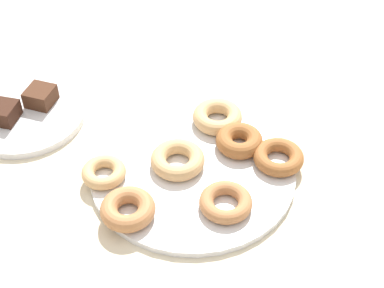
% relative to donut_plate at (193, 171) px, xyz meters
% --- Properties ---
extents(ground_plane, '(2.40, 2.40, 0.00)m').
position_rel_donut_plate_xyz_m(ground_plane, '(0.00, 0.00, -0.01)').
color(ground_plane, beige).
extents(donut_plate, '(0.36, 0.36, 0.01)m').
position_rel_donut_plate_xyz_m(donut_plate, '(0.00, 0.00, 0.00)').
color(donut_plate, silver).
rests_on(donut_plate, ground_plane).
extents(donut_0, '(0.11, 0.11, 0.02)m').
position_rel_donut_plate_xyz_m(donut_0, '(0.05, -0.09, 0.02)').
color(donut_0, '#B27547').
rests_on(donut_0, donut_plate).
extents(donut_1, '(0.12, 0.12, 0.03)m').
position_rel_donut_plate_xyz_m(donut_1, '(-0.11, -0.10, 0.02)').
color(donut_1, '#B27547').
rests_on(donut_1, donut_plate).
extents(donut_2, '(0.12, 0.12, 0.02)m').
position_rel_donut_plate_xyz_m(donut_2, '(0.15, 0.01, 0.02)').
color(donut_2, '#995B2D').
rests_on(donut_2, donut_plate).
extents(donut_3, '(0.10, 0.10, 0.03)m').
position_rel_donut_plate_xyz_m(donut_3, '(0.09, 0.05, 0.02)').
color(donut_3, '#995B2D').
rests_on(donut_3, donut_plate).
extents(donut_4, '(0.11, 0.11, 0.03)m').
position_rel_donut_plate_xyz_m(donut_4, '(-0.03, 0.01, 0.02)').
color(donut_4, tan).
rests_on(donut_4, donut_plate).
extents(donut_5, '(0.10, 0.10, 0.02)m').
position_rel_donut_plate_xyz_m(donut_5, '(-0.15, -0.01, 0.02)').
color(donut_5, tan).
rests_on(donut_5, donut_plate).
extents(donut_6, '(0.09, 0.09, 0.03)m').
position_rel_donut_plate_xyz_m(donut_6, '(0.05, 0.12, 0.02)').
color(donut_6, tan).
rests_on(donut_6, donut_plate).
extents(cake_plate, '(0.23, 0.23, 0.01)m').
position_rel_donut_plate_xyz_m(cake_plate, '(-0.32, 0.16, 0.00)').
color(cake_plate, silver).
rests_on(cake_plate, ground_plane).
extents(brownie_near, '(0.06, 0.06, 0.03)m').
position_rel_donut_plate_xyz_m(brownie_near, '(-0.35, 0.14, 0.02)').
color(brownie_near, '#381E14').
rests_on(brownie_near, cake_plate).
extents(brownie_far, '(0.07, 0.07, 0.03)m').
position_rel_donut_plate_xyz_m(brownie_far, '(-0.29, 0.19, 0.02)').
color(brownie_far, '#472819').
rests_on(brownie_far, cake_plate).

